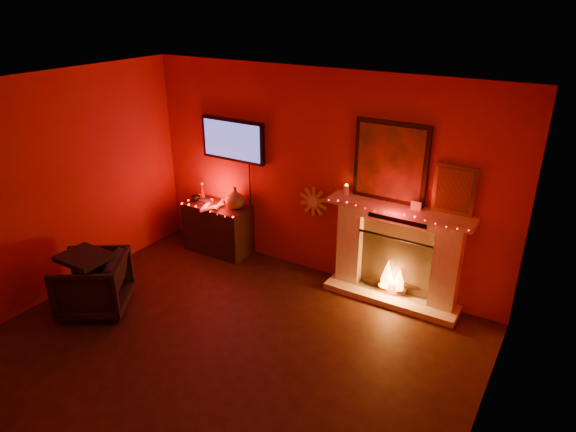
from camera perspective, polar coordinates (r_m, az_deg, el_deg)
name	(u,v)px	position (r m, az deg, el deg)	size (l,w,h in m)	color
room	(185,256)	(4.66, -11.32, -4.36)	(5.00, 5.00, 5.00)	black
fireplace	(397,245)	(6.28, 11.99, -3.14)	(1.72, 0.40, 2.18)	beige
tv	(233,140)	(7.09, -6.14, 8.37)	(1.00, 0.07, 1.24)	black
sunburst_clock	(313,202)	(6.67, 2.85, 1.61)	(0.40, 0.03, 0.40)	gold
console_table	(219,225)	(7.47, -7.66, -1.04)	(0.95, 0.59, 1.02)	black
armchair	(93,284)	(6.50, -20.85, -7.08)	(0.75, 0.77, 0.70)	black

